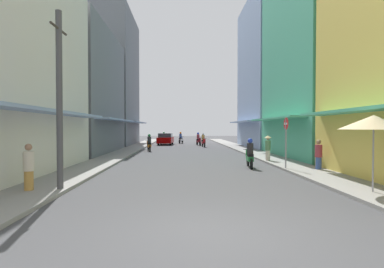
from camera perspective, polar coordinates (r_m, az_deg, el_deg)
The scene contains 20 objects.
ground_plane at distance 25.09m, azimuth -0.66°, elevation -3.67°, with size 102.02×102.02×0.00m, color #424244.
sidewalk_left at distance 25.53m, azimuth -13.04°, elevation -3.48°, with size 2.04×54.37×0.12m, color gray.
sidewalk_right at distance 25.82m, azimuth 11.57°, elevation -3.42°, with size 2.04×54.37×0.12m, color gray.
building_left_mid at distance 26.33m, azimuth -21.93°, elevation 7.58°, with size 7.05×11.07×10.20m.
building_left_far at distance 37.56m, azimuth -15.99°, elevation 10.00°, with size 7.05×10.07×15.81m.
building_right_mid at distance 23.72m, azimuth 24.28°, elevation 16.35°, with size 7.05×9.90×16.76m.
building_right_far at distance 33.34m, azimuth 15.87°, elevation 11.20°, with size 7.05×10.62×15.90m.
motorbike_orange at distance 26.89m, azimuth -8.42°, elevation -1.85°, with size 0.65×1.78×1.58m.
motorbike_green at distance 15.90m, azimuth 11.24°, elevation -3.99°, with size 0.55×1.81×1.58m.
motorbike_maroon at distance 35.17m, azimuth 1.28°, elevation -1.11°, with size 0.64×1.78×1.58m.
motorbike_blue at distance 40.39m, azimuth -5.56°, elevation -0.81°, with size 0.55×1.81×1.58m.
motorbike_red at distance 32.33m, azimuth 2.25°, elevation -1.32°, with size 0.55×1.81×1.58m.
motorbike_silver at distance 39.81m, azimuth -2.18°, elevation -0.84°, with size 0.73×1.75×1.58m.
parked_car at distance 36.81m, azimuth -5.21°, elevation -0.96°, with size 2.02×4.20×1.45m.
pedestrian_foreground at distance 18.71m, azimuth 14.66°, elevation -2.50°, with size 0.44×0.44×1.67m.
pedestrian_crossing at distance 10.87m, azimuth -29.37°, elevation -5.97°, with size 0.34×0.34×1.63m.
pedestrian_far at distance 15.50m, azimuth 23.57°, elevation -3.92°, with size 0.34×0.34×1.57m.
vendor_umbrella at distance 10.79m, azimuth 32.05°, elevation 1.94°, with size 2.07×2.07×2.54m.
utility_pole at distance 10.63m, azimuth -24.56°, elevation 6.15°, with size 0.20×1.20×6.00m.
street_sign_no_entry at distance 15.29m, azimuth 17.93°, elevation -0.43°, with size 0.07×0.60×2.65m.
Camera 1 is at (-0.67, -5.81, 2.15)m, focal length 27.20 mm.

